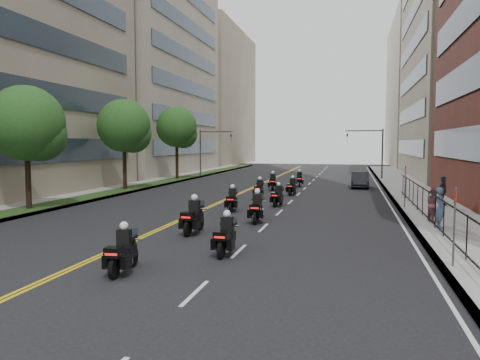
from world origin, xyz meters
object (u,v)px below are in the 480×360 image
object	(u,v)px
motorcycle_4	(232,201)
parked_sedan	(360,180)
motorcycle_6	(259,190)
motorcycle_3	(257,209)
motorcycle_5	(278,197)
motorcycle_8	(273,183)
motorcycle_1	(226,237)
pedestrian_a	(440,208)
motorcycle_2	(193,218)
motorcycle_7	(292,187)
pedestrian_b	(434,204)
pedestrian_c	(443,191)
motorcycle_9	(299,180)
motorcycle_0	(123,253)

from	to	relation	value
motorcycle_4	parked_sedan	xyz separation A→B (m)	(7.61, 16.86, 0.10)
motorcycle_6	motorcycle_3	bearing A→B (deg)	-80.11
motorcycle_5	motorcycle_8	world-z (taller)	motorcycle_8
motorcycle_1	motorcycle_4	bearing A→B (deg)	102.73
motorcycle_4	pedestrian_a	xyz separation A→B (m)	(10.81, -3.96, 0.46)
motorcycle_3	pedestrian_a	xyz separation A→B (m)	(8.62, -0.46, 0.41)
motorcycle_2	pedestrian_a	bearing A→B (deg)	16.67
motorcycle_7	motorcycle_1	bearing A→B (deg)	-82.83
motorcycle_3	motorcycle_7	bearing A→B (deg)	84.76
motorcycle_4	motorcycle_6	distance (m)	6.74
motorcycle_1	parked_sedan	bearing A→B (deg)	78.92
pedestrian_b	pedestrian_c	world-z (taller)	pedestrian_c
motorcycle_2	motorcycle_3	world-z (taller)	motorcycle_2
motorcycle_2	parked_sedan	bearing A→B (deg)	72.88
motorcycle_4	motorcycle_9	size ratio (longest dim) A/B	0.98
pedestrian_c	motorcycle_3	bearing A→B (deg)	157.20
motorcycle_5	pedestrian_a	bearing A→B (deg)	-32.44
motorcycle_0	pedestrian_b	xyz separation A→B (m)	(10.80, 11.40, 0.39)
motorcycle_2	pedestrian_a	size ratio (longest dim) A/B	1.27
motorcycle_6	pedestrian_a	size ratio (longest dim) A/B	1.15
motorcycle_1	motorcycle_6	size ratio (longest dim) A/B	1.01
motorcycle_9	parked_sedan	distance (m)	5.46
motorcycle_2	pedestrian_b	world-z (taller)	pedestrian_b
motorcycle_2	motorcycle_6	bearing A→B (deg)	89.24
motorcycle_8	motorcycle_9	distance (m)	4.33
motorcycle_5	motorcycle_7	bearing A→B (deg)	95.40
motorcycle_2	motorcycle_4	bearing A→B (deg)	90.72
motorcycle_0	motorcycle_1	size ratio (longest dim) A/B	0.99
pedestrian_b	pedestrian_a	bearing A→B (deg)	163.27
pedestrian_a	motorcycle_3	bearing A→B (deg)	81.85
motorcycle_5	pedestrian_b	distance (m)	9.95
motorcycle_4	pedestrian_b	size ratio (longest dim) A/B	1.24
motorcycle_0	motorcycle_3	bearing A→B (deg)	72.48
motorcycle_3	motorcycle_4	world-z (taller)	motorcycle_3
pedestrian_a	motorcycle_0	bearing A→B (deg)	126.78
motorcycle_9	pedestrian_b	xyz separation A→B (m)	(8.66, -18.94, 0.38)
parked_sedan	pedestrian_c	size ratio (longest dim) A/B	2.41
motorcycle_0	parked_sedan	size ratio (longest dim) A/B	0.49
pedestrian_b	motorcycle_0	bearing A→B (deg)	119.83
motorcycle_1	pedestrian_c	distance (m)	18.05
motorcycle_6	parked_sedan	distance (m)	12.47
motorcycle_9	motorcycle_1	bearing A→B (deg)	-94.81
motorcycle_4	pedestrian_b	xyz separation A→B (m)	(10.81, -2.25, 0.39)
motorcycle_1	motorcycle_5	size ratio (longest dim) A/B	1.05
motorcycle_1	parked_sedan	world-z (taller)	motorcycle_1
motorcycle_1	motorcycle_7	size ratio (longest dim) A/B	1.05
motorcycle_9	parked_sedan	xyz separation A→B (m)	(5.46, 0.17, 0.09)
motorcycle_4	motorcycle_5	xyz separation A→B (m)	(2.29, 2.86, -0.02)
motorcycle_3	motorcycle_9	xyz separation A→B (m)	(-0.04, 20.20, -0.04)
motorcycle_1	parked_sedan	xyz separation A→B (m)	(5.13, 27.41, 0.09)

